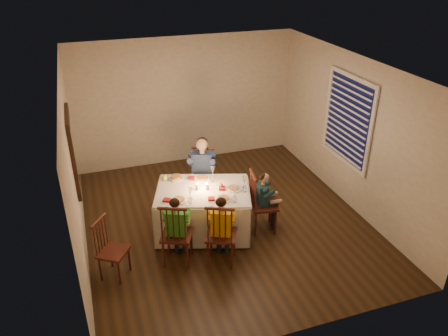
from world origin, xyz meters
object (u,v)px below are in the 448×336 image
object	(u,v)px
child_green	(178,260)
child_yellow	(221,260)
chair_near_right	(221,260)
serving_bowl	(176,178)
dining_table	(203,202)
chair_near_left	(178,260)
chair_adult	(203,204)
chair_extra	(117,275)
adult	(203,204)
child_teal	(262,229)
chair_end	(262,229)

from	to	relation	value
child_green	child_yellow	world-z (taller)	child_yellow
chair_near_right	serving_bowl	xyz separation A→B (m)	(-0.35, 1.26, 0.79)
dining_table	chair_near_left	world-z (taller)	dining_table
chair_adult	chair_near_left	bearing A→B (deg)	-97.38
chair_extra	child_yellow	world-z (taller)	child_yellow
chair_near_left	chair_extra	size ratio (longest dim) A/B	1.13
adult	child_teal	distance (m)	1.26
chair_adult	child_teal	xyz separation A→B (m)	(0.70, -1.05, 0.00)
chair_end	serving_bowl	world-z (taller)	serving_bowl
chair_extra	child_yellow	xyz separation A→B (m)	(1.50, -0.18, 0.00)
chair_extra	child_green	xyz separation A→B (m)	(0.90, 0.03, 0.00)
dining_table	child_teal	distance (m)	1.10
chair_adult	adult	size ratio (longest dim) A/B	0.82
dining_table	chair_adult	distance (m)	0.97
chair_near_left	chair_end	world-z (taller)	same
chair_near_left	child_green	xyz separation A→B (m)	(0.00, 0.00, 0.00)
child_teal	chair_extra	bearing A→B (deg)	107.85
chair_near_left	child_teal	distance (m)	1.53
chair_near_right	child_teal	xyz separation A→B (m)	(0.89, 0.54, 0.00)
adult	child_green	bearing A→B (deg)	-97.38
chair_adult	serving_bowl	world-z (taller)	serving_bowl
adult	serving_bowl	size ratio (longest dim) A/B	6.11
child_teal	serving_bowl	bearing A→B (deg)	69.01
dining_table	chair_end	xyz separation A→B (m)	(0.92, -0.27, -0.54)
chair_extra	child_teal	size ratio (longest dim) A/B	0.89
chair_near_left	child_yellow	bearing A→B (deg)	-174.30
chair_near_left	chair_end	xyz separation A→B (m)	(1.49, 0.34, 0.00)
chair_near_left	child_teal	size ratio (longest dim) A/B	1.01
child_green	serving_bowl	bearing A→B (deg)	-78.61
chair_adult	child_teal	size ratio (longest dim) A/B	1.01
chair_near_left	child_yellow	world-z (taller)	child_yellow
chair_extra	child_green	distance (m)	0.90
chair_near_left	chair_near_right	distance (m)	0.63
dining_table	chair_adult	size ratio (longest dim) A/B	1.65
dining_table	serving_bowl	world-z (taller)	serving_bowl
chair_near_left	chair_near_right	bearing A→B (deg)	-174.30
chair_end	serving_bowl	bearing A→B (deg)	69.01
adult	child_green	size ratio (longest dim) A/B	1.17
chair_near_right	child_teal	world-z (taller)	chair_near_right
chair_extra	adult	bearing A→B (deg)	-15.58
chair_near_left	chair_extra	bearing A→B (deg)	26.25
chair_adult	serving_bowl	distance (m)	1.01
chair_extra	chair_adult	bearing A→B (deg)	-15.58
child_yellow	child_teal	world-z (taller)	child_yellow
chair_adult	child_teal	distance (m)	1.26
serving_bowl	chair_extra	bearing A→B (deg)	-136.54
child_teal	serving_bowl	xyz separation A→B (m)	(-1.24, 0.72, 0.79)
chair_near_right	chair_end	size ratio (longest dim) A/B	1.00
chair_near_left	adult	bearing A→B (deg)	-95.03
chair_near_right	chair_extra	world-z (taller)	chair_near_right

